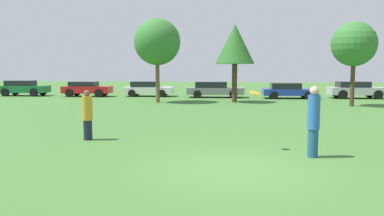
{
  "coord_description": "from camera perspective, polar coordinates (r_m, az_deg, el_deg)",
  "views": [
    {
      "loc": [
        0.15,
        -9.15,
        2.35
      ],
      "look_at": [
        -1.45,
        3.21,
        1.1
      ],
      "focal_mm": 36.96,
      "sensor_mm": 36.0,
      "label": 1
    }
  ],
  "objects": [
    {
      "name": "frisbee",
      "position": [
        11.4,
        8.98,
        2.16
      ],
      "size": [
        0.29,
        0.28,
        0.16
      ],
      "color": "orange"
    },
    {
      "name": "ground_plane",
      "position": [
        9.45,
        6.33,
        -8.69
      ],
      "size": [
        120.0,
        120.0,
        0.0
      ],
      "primitive_type": "plane",
      "color": "#3D6B2D"
    },
    {
      "name": "tree_2",
      "position": [
        26.41,
        22.34,
        8.49
      ],
      "size": [
        2.73,
        2.73,
        5.2
      ],
      "color": "#473323",
      "rests_on": "ground"
    },
    {
      "name": "parked_car_grey",
      "position": [
        32.01,
        3.23,
        2.73
      ],
      "size": [
        4.63,
        2.18,
        1.27
      ],
      "rotation": [
        0.0,
        0.0,
        0.05
      ],
      "color": "slate",
      "rests_on": "ground"
    },
    {
      "name": "person_catcher",
      "position": [
        10.88,
        17.13,
        -1.8
      ],
      "size": [
        0.32,
        0.32,
        1.89
      ],
      "rotation": [
        0.0,
        0.0,
        2.9
      ],
      "color": "navy",
      "rests_on": "ground"
    },
    {
      "name": "tree_0",
      "position": [
        27.35,
        -5.04,
        9.46
      ],
      "size": [
        3.15,
        3.15,
        5.74
      ],
      "color": "brown",
      "rests_on": "ground"
    },
    {
      "name": "parked_car_green",
      "position": [
        36.79,
        -23.16,
        2.71
      ],
      "size": [
        4.11,
        2.02,
        1.31
      ],
      "rotation": [
        0.0,
        0.0,
        0.05
      ],
      "color": "#196633",
      "rests_on": "ground"
    },
    {
      "name": "person_thrower",
      "position": [
        13.39,
        -14.85,
        -0.98
      ],
      "size": [
        0.33,
        0.33,
        1.64
      ],
      "rotation": [
        0.0,
        0.0,
        -0.24
      ],
      "color": "#191E33",
      "rests_on": "ground"
    },
    {
      "name": "tree_1",
      "position": [
        27.57,
        6.21,
        9.07
      ],
      "size": [
        2.7,
        2.7,
        5.36
      ],
      "color": "#473323",
      "rests_on": "ground"
    },
    {
      "name": "parked_car_silver",
      "position": [
        33.49,
        22.55,
        2.49
      ],
      "size": [
        4.3,
        2.14,
        1.32
      ],
      "rotation": [
        0.0,
        0.0,
        0.05
      ],
      "color": "#B2B2B7",
      "rests_on": "ground"
    },
    {
      "name": "parked_car_white",
      "position": [
        33.46,
        -6.38,
        2.81
      ],
      "size": [
        4.1,
        2.21,
        1.25
      ],
      "rotation": [
        0.0,
        0.0,
        0.05
      ],
      "color": "silver",
      "rests_on": "ground"
    },
    {
      "name": "parked_car_red",
      "position": [
        34.23,
        -14.99,
        2.74
      ],
      "size": [
        4.03,
        1.98,
        1.24
      ],
      "rotation": [
        0.0,
        0.0,
        0.05
      ],
      "color": "red",
      "rests_on": "ground"
    },
    {
      "name": "parked_car_blue",
      "position": [
        31.82,
        13.69,
        2.5
      ],
      "size": [
        4.19,
        2.2,
        1.21
      ],
      "rotation": [
        0.0,
        0.0,
        0.05
      ],
      "color": "#1E389E",
      "rests_on": "ground"
    }
  ]
}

